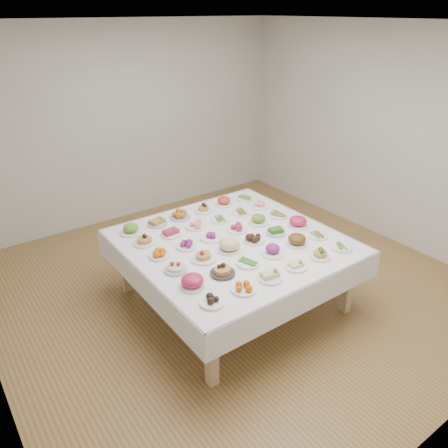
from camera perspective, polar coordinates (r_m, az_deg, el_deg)
room_envelope at (r=4.39m, az=1.04°, el=12.19°), size 5.02×5.02×2.81m
display_table at (r=4.55m, az=1.11°, el=-2.92°), size 2.10×2.10×0.75m
dish_0 at (r=3.59m, az=-1.56°, el=-9.95°), size 0.20×0.20×0.08m
dish_1 at (r=3.74m, az=2.61°, el=-8.08°), size 0.22×0.22×0.10m
dish_2 at (r=3.90m, az=6.01°, el=-6.57°), size 0.23×0.23×0.11m
dish_3 at (r=4.10m, az=9.38°, el=-5.30°), size 0.21×0.21×0.09m
dish_4 at (r=4.29m, az=12.45°, el=-3.74°), size 0.20×0.20×0.11m
dish_5 at (r=4.52m, az=15.06°, el=-2.90°), size 0.21×0.21×0.05m
dish_6 at (r=3.77m, az=-4.15°, el=-7.33°), size 0.22×0.22×0.14m
dish_7 at (r=3.94m, az=-0.18°, el=-5.95°), size 0.23×0.23×0.12m
dish_8 at (r=4.11m, az=3.17°, el=-5.00°), size 0.23×0.22×0.05m
dish_9 at (r=4.27m, az=6.37°, el=-3.35°), size 0.23×0.23×0.12m
dish_10 at (r=4.47m, az=9.51°, el=-2.09°), size 0.20×0.20×0.12m
dish_11 at (r=4.68m, az=12.07°, el=-1.44°), size 0.20×0.20×0.05m
dish_12 at (r=4.01m, az=-6.34°, el=-5.47°), size 0.21×0.21×0.11m
dish_13 at (r=4.16m, az=-2.69°, el=-3.96°), size 0.24×0.24×0.14m
dish_14 at (r=4.30m, az=0.70°, el=-2.72°), size 0.25×0.25×0.14m
dish_15 at (r=4.49m, az=3.92°, el=-1.81°), size 0.21×0.21×0.10m
dish_16 at (r=4.66m, az=6.79°, el=-0.91°), size 0.21×0.21×0.09m
dish_17 at (r=4.85m, az=9.64°, el=0.42°), size 0.25×0.25×0.14m
dish_18 at (r=4.26m, az=-8.44°, el=-3.84°), size 0.20×0.20×0.09m
dish_19 at (r=4.39m, az=-4.96°, el=-2.67°), size 0.20×0.20×0.09m
dish_20 at (r=4.54m, az=-1.66°, el=-1.54°), size 0.23×0.23×0.09m
dish_21 at (r=4.69m, az=1.66°, el=-0.37°), size 0.22×0.22×0.11m
dish_22 at (r=4.86m, az=4.51°, el=0.73°), size 0.23×0.23×0.13m
dish_23 at (r=5.06m, az=7.07°, el=1.19°), size 0.21×0.20×0.05m
dish_24 at (r=4.51m, az=-10.36°, el=-2.04°), size 0.22×0.22×0.11m
dish_25 at (r=4.63m, az=-6.97°, el=-1.03°), size 0.22×0.22×0.10m
dish_26 at (r=4.77m, az=-3.75°, el=0.01°), size 0.21×0.21×0.10m
dish_27 at (r=4.92m, az=-0.54°, el=0.66°), size 0.22×0.21×0.05m
dish_28 at (r=5.09m, az=2.25°, el=1.57°), size 0.21×0.21×0.05m
dish_29 at (r=5.27m, az=4.80°, el=2.48°), size 0.21×0.21×0.08m
dish_30 at (r=4.74m, az=-12.08°, el=-0.56°), size 0.23×0.23×0.13m
dish_31 at (r=4.88m, az=-8.72°, el=0.34°), size 0.22×0.22×0.10m
dish_32 at (r=5.00m, az=-5.78°, el=1.32°), size 0.23×0.23×0.11m
dish_33 at (r=5.14m, az=-2.70°, el=2.09°), size 0.21×0.21×0.11m
dish_34 at (r=5.31m, az=-0.01°, el=2.99°), size 0.22×0.22×0.12m
dish_35 at (r=5.49m, az=2.76°, el=3.43°), size 0.23×0.23×0.05m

